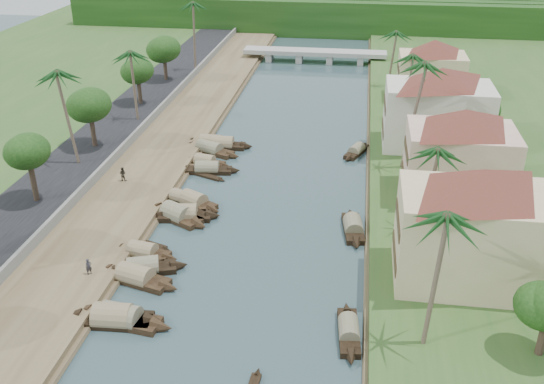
# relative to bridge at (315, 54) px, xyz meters

# --- Properties ---
(ground) EXTENTS (220.00, 220.00, 0.00)m
(ground) POSITION_rel_bridge_xyz_m (-0.00, -72.00, -1.72)
(ground) COLOR #33484C
(ground) RESTS_ON ground
(left_bank) EXTENTS (10.00, 180.00, 0.80)m
(left_bank) POSITION_rel_bridge_xyz_m (-16.00, -52.00, -1.32)
(left_bank) COLOR brown
(left_bank) RESTS_ON ground
(right_bank) EXTENTS (16.00, 180.00, 1.20)m
(right_bank) POSITION_rel_bridge_xyz_m (19.00, -52.00, -1.12)
(right_bank) COLOR #2E5321
(right_bank) RESTS_ON ground
(road) EXTENTS (8.00, 180.00, 1.40)m
(road) POSITION_rel_bridge_xyz_m (-24.50, -52.00, -1.02)
(road) COLOR black
(road) RESTS_ON ground
(retaining_wall) EXTENTS (0.40, 180.00, 1.10)m
(retaining_wall) POSITION_rel_bridge_xyz_m (-20.20, -52.00, -0.37)
(retaining_wall) COLOR slate
(retaining_wall) RESTS_ON left_bank
(treeline) EXTENTS (120.00, 14.00, 8.00)m
(treeline) POSITION_rel_bridge_xyz_m (-0.00, 28.00, 2.28)
(treeline) COLOR #14370F
(treeline) RESTS_ON ground
(bridge) EXTENTS (28.00, 4.00, 2.40)m
(bridge) POSITION_rel_bridge_xyz_m (0.00, 0.00, 0.00)
(bridge) COLOR #9E9E94
(bridge) RESTS_ON ground
(building_near) EXTENTS (14.85, 14.85, 10.20)m
(building_near) POSITION_rel_bridge_xyz_m (18.99, -74.00, 4.66)
(building_near) COLOR beige
(building_near) RESTS_ON right_bank
(building_mid) EXTENTS (14.11, 14.11, 9.70)m
(building_mid) POSITION_rel_bridge_xyz_m (19.99, -58.00, 4.41)
(building_mid) COLOR beige
(building_mid) RESTS_ON right_bank
(building_far) EXTENTS (15.59, 15.59, 10.20)m
(building_far) POSITION_rel_bridge_xyz_m (18.99, -44.00, 4.66)
(building_far) COLOR beige
(building_far) RESTS_ON right_bank
(building_distant) EXTENTS (12.62, 12.62, 9.20)m
(building_distant) POSITION_rel_bridge_xyz_m (19.99, -24.00, 4.16)
(building_distant) COLOR beige
(building_distant) RESTS_ON right_bank
(sampan_0) EXTENTS (9.34, 3.09, 2.39)m
(sampan_0) POSITION_rel_bridge_xyz_m (-8.53, -82.49, -1.30)
(sampan_0) COLOR black
(sampan_0) RESTS_ON ground
(sampan_1) EXTENTS (8.83, 2.57, 2.55)m
(sampan_1) POSITION_rel_bridge_xyz_m (-9.11, -82.65, -1.30)
(sampan_1) COLOR black
(sampan_1) RESTS_ON ground
(sampan_2) EXTENTS (9.04, 4.08, 2.33)m
(sampan_2) POSITION_rel_bridge_xyz_m (-9.30, -76.94, -1.30)
(sampan_2) COLOR black
(sampan_2) RESTS_ON ground
(sampan_3) EXTENTS (8.31, 4.24, 2.21)m
(sampan_3) POSITION_rel_bridge_xyz_m (-9.10, -75.48, -1.31)
(sampan_3) COLOR black
(sampan_3) RESTS_ON ground
(sampan_4) EXTENTS (7.50, 2.77, 2.11)m
(sampan_4) POSITION_rel_bridge_xyz_m (-10.03, -72.95, -1.31)
(sampan_4) COLOR black
(sampan_4) RESTS_ON ground
(sampan_5) EXTENTS (7.84, 3.00, 2.42)m
(sampan_5) POSITION_rel_bridge_xyz_m (-8.11, -65.36, -1.30)
(sampan_5) COLOR black
(sampan_5) RESTS_ON ground
(sampan_6) EXTENTS (8.41, 5.75, 2.50)m
(sampan_6) POSITION_rel_bridge_xyz_m (-8.96, -65.48, -1.30)
(sampan_6) COLOR black
(sampan_6) RESTS_ON ground
(sampan_7) EXTENTS (7.11, 4.01, 1.93)m
(sampan_7) POSITION_rel_bridge_xyz_m (-9.43, -61.74, -1.31)
(sampan_7) COLOR black
(sampan_7) RESTS_ON ground
(sampan_8) EXTENTS (7.53, 5.27, 2.34)m
(sampan_8) POSITION_rel_bridge_xyz_m (-7.94, -62.30, -1.30)
(sampan_8) COLOR black
(sampan_8) RESTS_ON ground
(sampan_9) EXTENTS (8.40, 2.49, 2.11)m
(sampan_9) POSITION_rel_bridge_xyz_m (-8.54, -53.82, -1.31)
(sampan_9) COLOR black
(sampan_9) RESTS_ON ground
(sampan_10) EXTENTS (7.16, 2.85, 1.97)m
(sampan_10) POSITION_rel_bridge_xyz_m (-9.37, -51.69, -1.31)
(sampan_10) COLOR black
(sampan_10) RESTS_ON ground
(sampan_11) EXTENTS (8.31, 2.26, 2.35)m
(sampan_11) POSITION_rel_bridge_xyz_m (-8.37, -45.86, -1.30)
(sampan_11) COLOR black
(sampan_11) RESTS_ON ground
(sampan_12) EXTENTS (9.49, 5.08, 2.26)m
(sampan_12) POSITION_rel_bridge_xyz_m (-9.77, -47.72, -1.31)
(sampan_12) COLOR black
(sampan_12) RESTS_ON ground
(sampan_13) EXTENTS (8.49, 2.24, 2.29)m
(sampan_13) POSITION_rel_bridge_xyz_m (-10.11, -45.48, -1.30)
(sampan_13) COLOR black
(sampan_13) RESTS_ON ground
(sampan_14) EXTENTS (2.08, 7.64, 1.88)m
(sampan_14) POSITION_rel_bridge_xyz_m (9.49, -81.47, -1.32)
(sampan_14) COLOR black
(sampan_14) RESTS_ON ground
(sampan_15) EXTENTS (2.67, 8.11, 2.15)m
(sampan_15) POSITION_rel_bridge_xyz_m (9.38, -65.36, -1.31)
(sampan_15) COLOR black
(sampan_15) RESTS_ON ground
(sampan_16) EXTENTS (3.88, 7.02, 1.79)m
(sampan_16) POSITION_rel_bridge_xyz_m (9.26, -45.37, -1.32)
(sampan_16) COLOR black
(sampan_16) RESTS_ON ground
(canoe_1) EXTENTS (4.79, 2.26, 0.78)m
(canoe_1) POSITION_rel_bridge_xyz_m (-9.93, -71.08, -1.62)
(canoe_1) COLOR black
(canoe_1) RESTS_ON ground
(canoe_2) EXTENTS (5.25, 2.76, 0.78)m
(canoe_2) POSITION_rel_bridge_xyz_m (-8.24, -55.11, -1.62)
(canoe_2) COLOR black
(canoe_2) RESTS_ON ground
(palm_0) EXTENTS (3.20, 3.20, 12.22)m
(palm_0) POSITION_rel_bridge_xyz_m (15.00, -82.92, 9.88)
(palm_0) COLOR brown
(palm_0) RESTS_ON ground
(palm_1) EXTENTS (3.20, 3.20, 9.93)m
(palm_1) POSITION_rel_bridge_xyz_m (16.00, -66.06, 7.68)
(palm_1) COLOR brown
(palm_1) RESTS_ON ground
(palm_2) EXTENTS (3.20, 3.20, 14.06)m
(palm_2) POSITION_rel_bridge_xyz_m (15.00, -51.40, 11.68)
(palm_2) COLOR brown
(palm_2) RESTS_ON ground
(palm_3) EXTENTS (3.20, 3.20, 10.83)m
(palm_3) POSITION_rel_bridge_xyz_m (16.00, -34.68, 8.54)
(palm_3) COLOR brown
(palm_3) RESTS_ON ground
(palm_5) EXTENTS (3.20, 3.20, 12.61)m
(palm_5) POSITION_rel_bridge_xyz_m (-24.00, -56.21, 10.47)
(palm_5) COLOR brown
(palm_5) RESTS_ON ground
(palm_6) EXTENTS (3.20, 3.20, 11.12)m
(palm_6) POSITION_rel_bridge_xyz_m (-22.00, -40.44, 9.02)
(palm_6) COLOR brown
(palm_6) RESTS_ON ground
(palm_7) EXTENTS (3.20, 3.20, 10.53)m
(palm_7) POSITION_rel_bridge_xyz_m (14.00, -18.20, 8.25)
(palm_7) COLOR brown
(palm_7) RESTS_ON ground
(palm_8) EXTENTS (3.20, 3.20, 13.31)m
(palm_8) POSITION_rel_bridge_xyz_m (-20.50, -13.77, 11.13)
(palm_8) COLOR brown
(palm_8) RESTS_ON ground
(tree_2) EXTENTS (4.36, 4.36, 7.35)m
(tree_2) POSITION_rel_bridge_xyz_m (-24.00, -66.08, 5.12)
(tree_2) COLOR #4E3C2C
(tree_2) RESTS_ON ground
(tree_3) EXTENTS (5.08, 5.08, 7.51)m
(tree_3) POSITION_rel_bridge_xyz_m (-24.00, -50.83, 5.01)
(tree_3) COLOR #4E3C2C
(tree_3) RESTS_ON ground
(tree_4) EXTENTS (4.50, 4.50, 6.85)m
(tree_4) POSITION_rel_bridge_xyz_m (-24.00, -33.44, 4.59)
(tree_4) COLOR #4E3C2C
(tree_4) RESTS_ON ground
(tree_5) EXTENTS (5.19, 5.19, 7.29)m
(tree_5) POSITION_rel_bridge_xyz_m (-24.00, -20.41, 4.75)
(tree_5) COLOR #4E3C2C
(tree_5) RESTS_ON ground
(tree_6) EXTENTS (4.72, 4.72, 6.72)m
(tree_6) POSITION_rel_bridge_xyz_m (24.00, -43.29, 4.18)
(tree_6) COLOR #4E3C2C
(tree_6) RESTS_ON ground
(person_near) EXTENTS (0.65, 0.63, 1.51)m
(person_near) POSITION_rel_bridge_xyz_m (-13.20, -77.55, -0.17)
(person_near) COLOR #2A2830
(person_near) RESTS_ON left_bank
(person_far) EXTENTS (0.85, 0.69, 1.66)m
(person_far) POSITION_rel_bridge_xyz_m (-17.14, -59.04, -0.09)
(person_far) COLOR #2F2A21
(person_far) RESTS_ON left_bank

